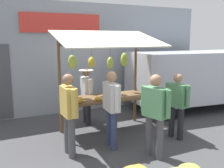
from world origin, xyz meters
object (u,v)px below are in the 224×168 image
shopper_with_shopping_bag (155,110)px  shopper_in_grey_tee (112,104)px  shopper_with_ponytail (177,102)px  market_stall (105,70)px  parked_van (193,75)px  vendor_with_sunhat (87,92)px  shopper_in_striped_shirt (69,109)px

shopper_with_shopping_bag → shopper_in_grey_tee: size_ratio=1.00×
shopper_with_ponytail → market_stall: bearing=33.9°
shopper_in_grey_tee → parked_van: 4.12m
market_stall → vendor_with_sunhat: 1.00m
shopper_in_striped_shirt → shopper_with_shopping_bag: (-1.46, 0.80, 0.00)m
market_stall → shopper_in_grey_tee: market_stall is taller
vendor_with_sunhat → parked_van: size_ratio=0.33×
shopper_in_striped_shirt → parked_van: parked_van is taller
shopper_with_shopping_bag → shopper_with_ponytail: size_ratio=1.08×
shopper_in_grey_tee → parked_van: size_ratio=0.36×
shopper_in_striped_shirt → shopper_in_grey_tee: shopper_in_grey_tee is taller
shopper_with_shopping_bag → shopper_in_grey_tee: bearing=19.5°
vendor_with_sunhat → shopper_with_ponytail: (-1.50, 1.89, -0.01)m
market_stall → shopper_in_striped_shirt: 1.65m
vendor_with_sunhat → market_stall: bearing=20.0°
shopper_with_shopping_bag → parked_van: parked_van is taller
shopper_with_ponytail → shopper_in_grey_tee: shopper_in_grey_tee is taller
shopper_in_striped_shirt → shopper_with_ponytail: bearing=-96.0°
shopper_with_shopping_bag → vendor_with_sunhat: bearing=-4.8°
shopper_in_striped_shirt → shopper_in_grey_tee: bearing=-92.4°
market_stall → parked_van: market_stall is taller
vendor_with_sunhat → shopper_in_striped_shirt: shopper_in_striped_shirt is taller
shopper_in_grey_tee → parked_van: parked_van is taller
vendor_with_sunhat → shopper_in_grey_tee: 1.69m
shopper_with_ponytail → parked_van: size_ratio=0.33×
parked_van → shopper_with_ponytail: bearing=46.4°
shopper_with_shopping_bag → shopper_in_grey_tee: shopper_in_grey_tee is taller
vendor_with_sunhat → parked_van: bearing=92.5°
parked_van → shopper_in_grey_tee: bearing=30.0°
shopper_with_ponytail → parked_van: (-2.20, -1.84, 0.25)m
shopper_in_striped_shirt → parked_van: (-4.68, -1.62, 0.17)m
shopper_in_striped_shirt → parked_van: size_ratio=0.36×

